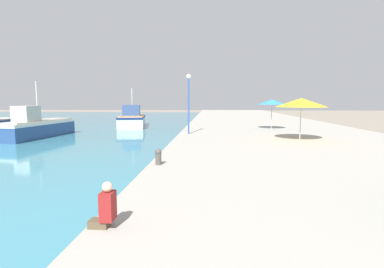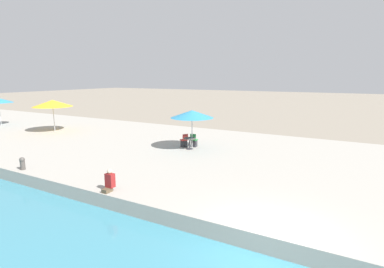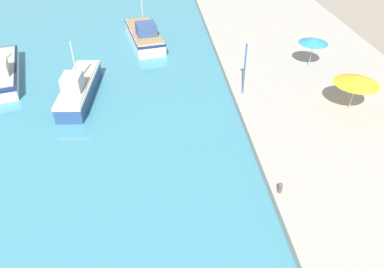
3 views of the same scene
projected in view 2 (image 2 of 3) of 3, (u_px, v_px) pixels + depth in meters
name	position (u px, v px, depth m)	size (l,w,h in m)	color
ground_plane	(268.00, 257.00, 9.00)	(200.00, 200.00, 0.00)	gray
cafe_umbrella_pink	(192.00, 114.00, 19.22)	(2.77, 2.77, 2.55)	#B7B7B7
cafe_umbrella_white	(53.00, 103.00, 25.43)	(3.24, 3.24, 2.72)	#B7B7B7
cafe_table	(190.00, 141.00, 19.52)	(0.80, 0.80, 0.74)	#333338
cafe_chair_left	(194.00, 142.00, 20.20)	(0.46, 0.44, 0.91)	#2D2D33
cafe_chair_right	(184.00, 142.00, 20.16)	(0.56, 0.57, 0.91)	#2D2D33
person_at_quay	(109.00, 181.00, 12.37)	(0.52, 0.36, 0.95)	brown
mooring_bollard	(22.00, 163.00, 15.24)	(0.26, 0.26, 0.65)	#4C4742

